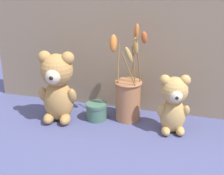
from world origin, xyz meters
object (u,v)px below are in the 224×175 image
teddy_bear_medium (174,103)px  flower_vase (128,95)px  teddy_bear_large (57,85)px  decorative_tin_tall (96,111)px

teddy_bear_medium → flower_vase: bearing=162.8°
teddy_bear_large → teddy_bear_medium: size_ratio=1.26×
flower_vase → decorative_tin_tall: bearing=-163.1°
teddy_bear_medium → flower_vase: 0.18m
flower_vase → teddy_bear_large: bearing=-162.1°
teddy_bear_medium → flower_vase: size_ratio=0.59×
decorative_tin_tall → flower_vase: bearing=16.9°
teddy_bear_medium → decorative_tin_tall: teddy_bear_medium is taller
teddy_bear_large → flower_vase: (0.24, 0.08, -0.04)m
teddy_bear_large → decorative_tin_tall: teddy_bear_large is taller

